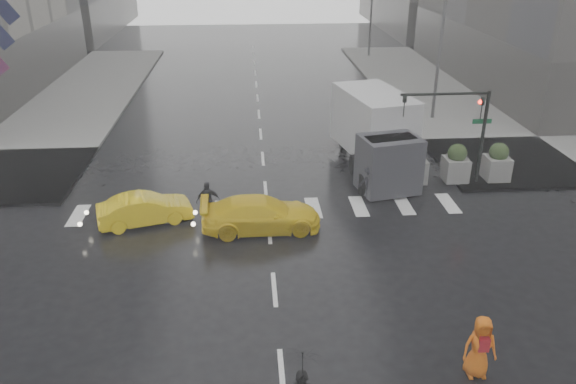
{
  "coord_description": "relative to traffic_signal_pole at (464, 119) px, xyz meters",
  "views": [
    {
      "loc": [
        -0.68,
        -15.68,
        10.87
      ],
      "look_at": [
        0.61,
        2.0,
        2.65
      ],
      "focal_mm": 35.0,
      "sensor_mm": 36.0,
      "label": 1
    }
  ],
  "objects": [
    {
      "name": "planter_mid",
      "position": [
        -0.01,
        0.19,
        -2.23
      ],
      "size": [
        1.1,
        1.1,
        1.8
      ],
      "color": "slate",
      "rests_on": "ground"
    },
    {
      "name": "planter_east",
      "position": [
        1.99,
        0.19,
        -2.23
      ],
      "size": [
        1.1,
        1.1,
        1.8
      ],
      "color": "slate",
      "rests_on": "ground"
    },
    {
      "name": "street_lamp_far",
      "position": [
        1.86,
        29.99,
        1.73
      ],
      "size": [
        2.15,
        0.22,
        9.0
      ],
      "color": "#59595B",
      "rests_on": "ground"
    },
    {
      "name": "road_markings",
      "position": [
        -9.01,
        -8.01,
        -3.21
      ],
      "size": [
        18.0,
        48.0,
        0.01
      ],
      "primitive_type": null,
      "color": "silver",
      "rests_on": "ground"
    },
    {
      "name": "traffic_signal_pole",
      "position": [
        0.0,
        0.0,
        0.0
      ],
      "size": [
        4.45,
        0.42,
        4.5
      ],
      "color": "black",
      "rests_on": "ground"
    },
    {
      "name": "pedestrian_orange",
      "position": [
        -3.78,
        -12.37,
        -2.29
      ],
      "size": [
        0.93,
        0.63,
        1.84
      ],
      "rotation": [
        0.0,
        0.0,
        -0.05
      ],
      "color": "#CE590E",
      "rests_on": "ground"
    },
    {
      "name": "sidewalk_ne",
      "position": [
        10.49,
        9.49,
        -3.14
      ],
      "size": [
        35.0,
        35.0,
        0.15
      ],
      "primitive_type": "cube",
      "color": "slate",
      "rests_on": "ground"
    },
    {
      "name": "planter_west",
      "position": [
        -2.01,
        0.19,
        -2.23
      ],
      "size": [
        1.1,
        1.1,
        1.8
      ],
      "color": "slate",
      "rests_on": "ground"
    },
    {
      "name": "taxi_rear",
      "position": [
        -9.31,
        -3.78,
        -2.53
      ],
      "size": [
        4.25,
        2.08,
        1.37
      ],
      "primitive_type": "imported",
      "rotation": [
        0.0,
        0.0,
        1.61
      ],
      "color": "yellow",
      "rests_on": "ground"
    },
    {
      "name": "pedestrian_far_b",
      "position": [
        -4.42,
        -1.39,
        -2.4
      ],
      "size": [
        1.2,
        1.02,
        1.63
      ],
      "primitive_type": "imported",
      "rotation": [
        0.0,
        0.0,
        2.63
      ],
      "color": "black",
      "rests_on": "ground"
    },
    {
      "name": "pedestrian_far_a",
      "position": [
        -11.46,
        -2.7,
        -2.38
      ],
      "size": [
        1.07,
        0.75,
        1.68
      ],
      "primitive_type": "imported",
      "rotation": [
        0.0,
        0.0,
        3.31
      ],
      "color": "black",
      "rests_on": "ground"
    },
    {
      "name": "street_lamp_near",
      "position": [
        1.86,
        9.99,
        1.73
      ],
      "size": [
        2.15,
        0.22,
        9.0
      ],
      "color": "#59595B",
      "rests_on": "ground"
    },
    {
      "name": "ground",
      "position": [
        -9.01,
        -8.01,
        -3.22
      ],
      "size": [
        120.0,
        120.0,
        0.0
      ],
      "primitive_type": "plane",
      "color": "black",
      "rests_on": "ground"
    },
    {
      "name": "pedestrian_black",
      "position": [
        -8.66,
        -13.94,
        -1.64
      ],
      "size": [
        1.22,
        1.23,
        2.43
      ],
      "rotation": [
        0.0,
        0.0,
        -0.32
      ],
      "color": "black",
      "rests_on": "ground"
    },
    {
      "name": "taxi_mid",
      "position": [
        -14.02,
        -2.88,
        -2.59
      ],
      "size": [
        4.0,
        2.34,
        1.25
      ],
      "primitive_type": "imported",
      "rotation": [
        0.0,
        0.0,
        1.86
      ],
      "color": "yellow",
      "rests_on": "ground"
    },
    {
      "name": "box_truck",
      "position": [
        -3.44,
        1.96,
        -1.22
      ],
      "size": [
        2.65,
        7.06,
        3.75
      ],
      "rotation": [
        0.0,
        0.0,
        0.21
      ],
      "color": "silver",
      "rests_on": "ground"
    }
  ]
}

